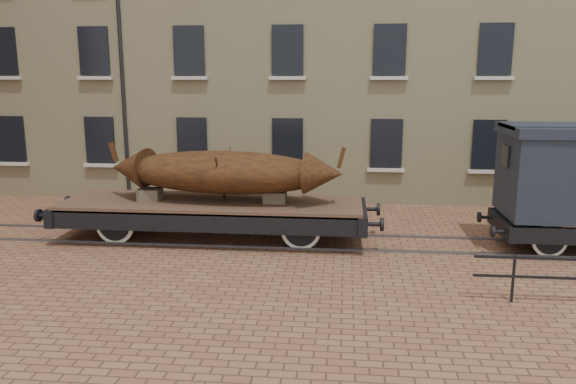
# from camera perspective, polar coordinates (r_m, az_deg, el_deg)

# --- Properties ---
(ground) EXTENTS (90.00, 90.00, 0.00)m
(ground) POSITION_cam_1_polar(r_m,az_deg,el_deg) (15.66, 7.27, -5.19)
(ground) COLOR brown
(warehouse_cream) EXTENTS (40.00, 10.19, 14.00)m
(warehouse_cream) POSITION_cam_1_polar(r_m,az_deg,el_deg) (25.33, 14.26, 17.00)
(warehouse_cream) COLOR beige
(warehouse_cream) RESTS_ON ground
(rail_track) EXTENTS (30.00, 1.52, 0.06)m
(rail_track) POSITION_cam_1_polar(r_m,az_deg,el_deg) (15.65, 7.27, -5.08)
(rail_track) COLOR #59595E
(rail_track) RESTS_ON ground
(flatcar_wagon) EXTENTS (9.41, 2.55, 1.42)m
(flatcar_wagon) POSITION_cam_1_polar(r_m,az_deg,el_deg) (15.85, -7.71, -1.68)
(flatcar_wagon) COLOR #453124
(flatcar_wagon) RESTS_ON ground
(iron_boat) EXTENTS (6.69, 2.27, 1.60)m
(iron_boat) POSITION_cam_1_polar(r_m,az_deg,el_deg) (15.56, -6.55, 2.04)
(iron_boat) COLOR #522C10
(iron_boat) RESTS_ON flatcar_wagon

